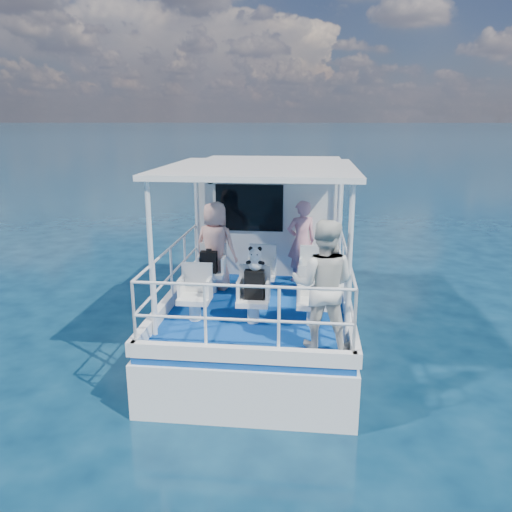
# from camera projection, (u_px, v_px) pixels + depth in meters

# --- Properties ---
(ground) EXTENTS (2000.00, 2000.00, 0.00)m
(ground) POSITION_uv_depth(u_px,v_px,m) (260.00, 345.00, 8.90)
(ground) COLOR #072037
(ground) RESTS_ON ground
(hull) EXTENTS (3.00, 7.00, 1.60)m
(hull) POSITION_uv_depth(u_px,v_px,m) (265.00, 323.00, 9.86)
(hull) COLOR white
(hull) RESTS_ON ground
(deck) EXTENTS (2.90, 6.90, 0.10)m
(deck) POSITION_uv_depth(u_px,v_px,m) (266.00, 282.00, 9.63)
(deck) COLOR navy
(deck) RESTS_ON hull
(cabin) EXTENTS (2.85, 2.00, 2.20)m
(cabin) POSITION_uv_depth(u_px,v_px,m) (272.00, 212.00, 10.58)
(cabin) COLOR white
(cabin) RESTS_ON deck
(canopy) EXTENTS (3.00, 3.20, 0.08)m
(canopy) POSITION_uv_depth(u_px,v_px,m) (260.00, 168.00, 7.88)
(canopy) COLOR white
(canopy) RESTS_ON cabin
(canopy_posts) EXTENTS (2.77, 2.97, 2.20)m
(canopy_posts) POSITION_uv_depth(u_px,v_px,m) (259.00, 239.00, 8.13)
(canopy_posts) COLOR white
(canopy_posts) RESTS_ON deck
(railings) EXTENTS (2.84, 3.59, 1.00)m
(railings) POSITION_uv_depth(u_px,v_px,m) (257.00, 280.00, 7.98)
(railings) COLOR white
(railings) RESTS_ON deck
(seat_port_fwd) EXTENTS (0.48, 0.46, 0.38)m
(seat_port_fwd) POSITION_uv_depth(u_px,v_px,m) (212.00, 282.00, 8.90)
(seat_port_fwd) COLOR silver
(seat_port_fwd) RESTS_ON deck
(seat_center_fwd) EXTENTS (0.48, 0.46, 0.38)m
(seat_center_fwd) POSITION_uv_depth(u_px,v_px,m) (262.00, 284.00, 8.80)
(seat_center_fwd) COLOR silver
(seat_center_fwd) RESTS_ON deck
(seat_stbd_fwd) EXTENTS (0.48, 0.46, 0.38)m
(seat_stbd_fwd) POSITION_uv_depth(u_px,v_px,m) (313.00, 285.00, 8.71)
(seat_stbd_fwd) COLOR silver
(seat_stbd_fwd) RESTS_ON deck
(seat_port_aft) EXTENTS (0.48, 0.46, 0.38)m
(seat_port_aft) POSITION_uv_depth(u_px,v_px,m) (195.00, 308.00, 7.65)
(seat_port_aft) COLOR silver
(seat_port_aft) RESTS_ON deck
(seat_center_aft) EXTENTS (0.48, 0.46, 0.38)m
(seat_center_aft) POSITION_uv_depth(u_px,v_px,m) (253.00, 310.00, 7.56)
(seat_center_aft) COLOR silver
(seat_center_aft) RESTS_ON deck
(seat_stbd_aft) EXTENTS (0.48, 0.46, 0.38)m
(seat_stbd_aft) POSITION_uv_depth(u_px,v_px,m) (313.00, 313.00, 7.46)
(seat_stbd_aft) COLOR silver
(seat_stbd_aft) RESTS_ON deck
(passenger_port_fwd) EXTENTS (0.68, 0.56, 1.59)m
(passenger_port_fwd) POSITION_uv_depth(u_px,v_px,m) (215.00, 246.00, 8.95)
(passenger_port_fwd) COLOR #EFAB9B
(passenger_port_fwd) RESTS_ON deck
(passenger_stbd_fwd) EXTENTS (0.66, 0.55, 1.55)m
(passenger_stbd_fwd) POSITION_uv_depth(u_px,v_px,m) (301.00, 241.00, 9.38)
(passenger_stbd_fwd) COLOR #D28797
(passenger_stbd_fwd) RESTS_ON deck
(passenger_stbd_aft) EXTENTS (0.93, 0.76, 1.76)m
(passenger_stbd_aft) POSITION_uv_depth(u_px,v_px,m) (323.00, 285.00, 6.56)
(passenger_stbd_aft) COLOR silver
(passenger_stbd_aft) RESTS_ON deck
(backpack_port) EXTENTS (0.29, 0.16, 0.38)m
(backpack_port) POSITION_uv_depth(u_px,v_px,m) (209.00, 262.00, 8.76)
(backpack_port) COLOR black
(backpack_port) RESTS_ON seat_port_fwd
(backpack_center) EXTENTS (0.29, 0.16, 0.44)m
(backpack_center) POSITION_uv_depth(u_px,v_px,m) (254.00, 285.00, 7.46)
(backpack_center) COLOR black
(backpack_center) RESTS_ON seat_center_aft
(compact_camera) EXTENTS (0.09, 0.05, 0.05)m
(compact_camera) POSITION_uv_depth(u_px,v_px,m) (209.00, 250.00, 8.68)
(compact_camera) COLOR black
(compact_camera) RESTS_ON backpack_port
(panda) EXTENTS (0.23, 0.19, 0.36)m
(panda) POSITION_uv_depth(u_px,v_px,m) (255.00, 259.00, 7.37)
(panda) COLOR white
(panda) RESTS_ON backpack_center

